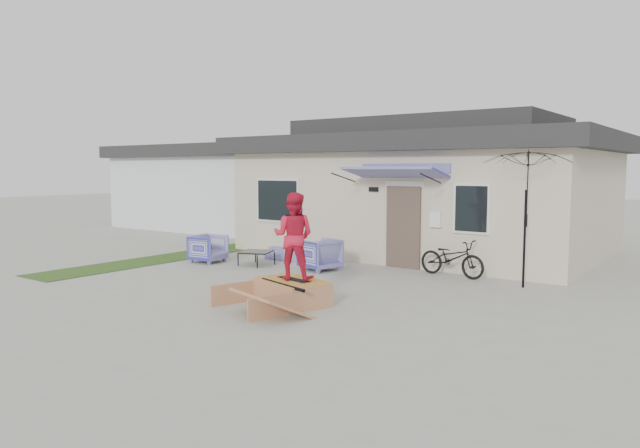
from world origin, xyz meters
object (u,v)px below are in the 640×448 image
Objects in this scene: bicycle at (452,254)px; skate_ramp at (292,292)px; armchair_right at (320,253)px; skateboard at (294,279)px; loveseat at (288,251)px; patio_umbrella at (526,206)px; coffee_table at (256,258)px; armchair_left at (208,247)px; skater at (294,234)px.

skate_ramp is at bearing 171.21° from bicycle.
skateboard is (1.74, -3.23, 0.03)m from armchair_right.
loveseat is 6.64m from patio_umbrella.
skate_ramp is at bearing 43.48° from armchair_right.
coffee_table is at bearing 157.61° from skate_ramp.
skateboard is (3.54, -2.84, 0.29)m from coffee_table.
armchair_left is (-1.52, -1.58, 0.16)m from loveseat.
skater reaches higher than loveseat.
skater is at bearing -38.76° from coffee_table.
skater reaches higher than skate_ramp.
loveseat is 5.30m from skate_ramp.
armchair_left is 0.49× the size of bicycle.
armchair_right is 1.09× the size of skateboard.
loveseat reaches higher than coffee_table.
armchair_left is 3.29m from armchair_right.
armchair_right is 1.16× the size of coffee_table.
armchair_left is at bearing -46.74° from skater.
skater is at bearing -75.94° from skateboard.
armchair_left is 5.51m from skate_ramp.
skater is at bearing 43.98° from armchair_right.
skateboard is at bearing 43.98° from armchair_right.
armchair_left is 1.03× the size of skateboard.
armchair_right is 0.49× the size of skate_ramp.
skater is (-3.05, -4.07, -0.43)m from patio_umbrella.
coffee_table is 4.55m from skateboard.
coffee_table is at bearing -169.52° from patio_umbrella.
bicycle reaches higher than skate_ramp.
coffee_table is 4.56m from skate_ramp.
skater reaches higher than skateboard.
bicycle is (4.83, 1.53, 0.35)m from coffee_table.
bicycle is (4.70, 0.35, 0.29)m from loveseat.
armchair_left is 0.95× the size of armchair_right.
skateboard reaches higher than skate_ramp.
armchair_left is 0.46× the size of skate_ramp.
bicycle reaches higher than armchair_right.
loveseat is 1.86m from armchair_right.
skateboard is (4.93, -2.44, 0.06)m from armchair_left.
skateboard is (3.41, -4.02, 0.22)m from loveseat.
armchair_right is at bearing -82.07° from skater.
skate_ramp is (3.40, -4.06, -0.03)m from loveseat.
skater reaches higher than bicycle.
skater reaches higher than armchair_left.
loveseat is at bearing -99.73° from armchair_right.
armchair_left reaches higher than skateboard.
loveseat is at bearing 83.70° from coffee_table.
loveseat is 1.71× the size of coffee_table.
armchair_right reaches higher than armchair_left.
bicycle is 4.61m from skate_ramp.
bicycle is 2.09× the size of skateboard.
armchair_right is 3.24m from bicycle.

